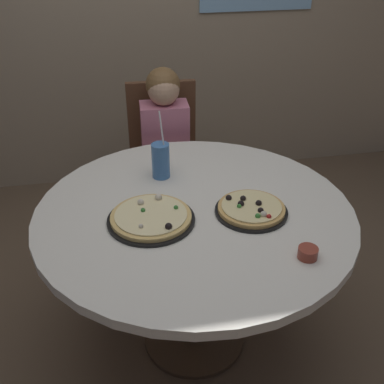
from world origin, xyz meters
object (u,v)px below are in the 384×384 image
(dining_table, at_px, (194,227))
(sauce_bowl, at_px, (308,253))
(diner_child, at_px, (167,176))
(soda_cup, at_px, (161,160))
(pizza_cheese, at_px, (251,209))
(chair_wooden, at_px, (164,155))
(pizza_veggie, at_px, (151,218))

(dining_table, distance_m, sauce_bowl, 0.51)
(diner_child, height_order, soda_cup, diner_child)
(pizza_cheese, bearing_deg, chair_wooden, 101.84)
(chair_wooden, xyz_separation_m, pizza_veggie, (-0.19, -0.99, 0.24))
(dining_table, xyz_separation_m, chair_wooden, (0.00, 0.94, -0.13))
(pizza_veggie, distance_m, soda_cup, 0.36)
(pizza_veggie, distance_m, pizza_cheese, 0.40)
(dining_table, xyz_separation_m, soda_cup, (-0.09, 0.29, 0.17))
(pizza_veggie, height_order, sauce_bowl, pizza_veggie)
(sauce_bowl, bearing_deg, dining_table, 130.70)
(chair_wooden, height_order, pizza_cheese, chair_wooden)
(chair_wooden, height_order, soda_cup, soda_cup)
(dining_table, bearing_deg, pizza_cheese, -18.12)
(diner_child, relative_size, pizza_cheese, 3.73)
(chair_wooden, distance_m, pizza_cheese, 1.06)
(dining_table, bearing_deg, soda_cup, 107.83)
(dining_table, bearing_deg, sauce_bowl, -49.30)
(diner_child, relative_size, sauce_bowl, 15.46)
(dining_table, relative_size, pizza_veggie, 3.77)
(soda_cup, bearing_deg, diner_child, 79.00)
(dining_table, relative_size, diner_child, 1.19)
(diner_child, xyz_separation_m, soda_cup, (-0.09, -0.46, 0.35))
(soda_cup, xyz_separation_m, sauce_bowl, (0.42, -0.67, -0.06))
(dining_table, height_order, diner_child, diner_child)
(chair_wooden, distance_m, sauce_bowl, 1.37)
(pizza_cheese, distance_m, soda_cup, 0.48)
(pizza_veggie, height_order, soda_cup, soda_cup)
(chair_wooden, bearing_deg, diner_child, -92.77)
(pizza_veggie, relative_size, soda_cup, 1.11)
(chair_wooden, relative_size, pizza_cheese, 3.27)
(pizza_cheese, xyz_separation_m, soda_cup, (-0.31, 0.36, 0.06))
(chair_wooden, relative_size, soda_cup, 3.10)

